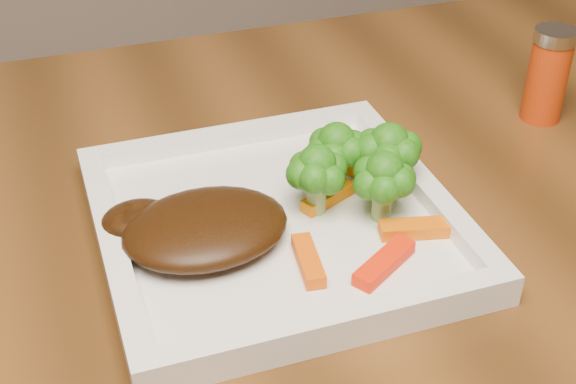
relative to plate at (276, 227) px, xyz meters
name	(u,v)px	position (x,y,z in m)	size (l,w,h in m)	color
plate	(276,227)	(0.00, 0.00, 0.00)	(0.27, 0.27, 0.01)	white
steak	(205,228)	(-0.06, -0.01, 0.02)	(0.13, 0.10, 0.03)	#361C08
broccoli_0	(336,152)	(0.06, 0.03, 0.04)	(0.06, 0.06, 0.07)	#176F12
broccoli_1	(388,159)	(0.10, 0.01, 0.04)	(0.06, 0.06, 0.06)	#266310
broccoli_2	(383,186)	(0.08, -0.02, 0.04)	(0.05, 0.05, 0.06)	#2A6410
broccoli_3	(317,178)	(0.03, 0.00, 0.04)	(0.06, 0.06, 0.06)	#216110
carrot_0	(384,263)	(0.06, -0.08, 0.01)	(0.06, 0.02, 0.01)	#FF2404
carrot_1	(421,228)	(0.10, -0.05, 0.01)	(0.06, 0.02, 0.01)	#E86103
carrot_2	(308,260)	(0.00, -0.06, 0.01)	(0.05, 0.01, 0.01)	#F05403
carrot_3	(371,159)	(0.10, 0.05, 0.01)	(0.05, 0.01, 0.01)	orange
carrot_6	(328,197)	(0.05, 0.01, 0.01)	(0.05, 0.01, 0.01)	orange
spice_shaker	(548,75)	(0.30, 0.09, 0.04)	(0.04, 0.04, 0.09)	red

